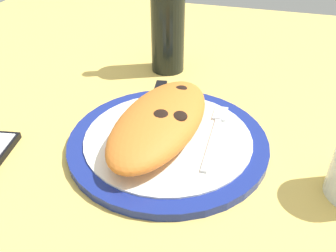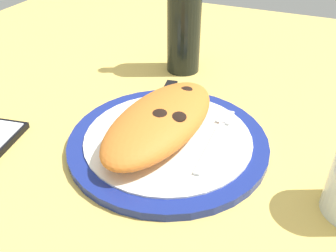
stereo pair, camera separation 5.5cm
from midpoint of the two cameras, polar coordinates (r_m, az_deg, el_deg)
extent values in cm
cube|color=#DBB756|center=(58.29, -2.72, -4.24)|extent=(150.00, 150.00, 3.00)
cylinder|color=navy|center=(56.96, -2.78, -2.55)|extent=(30.98, 30.98, 1.33)
cylinder|color=white|center=(56.47, -2.80, -1.89)|extent=(25.93, 25.93, 0.30)
ellipsoid|color=orange|center=(55.58, -4.01, 0.87)|extent=(26.60, 14.50, 5.22)
ellipsoid|color=black|center=(52.82, -1.47, 1.42)|extent=(3.92, 3.88, 1.02)
ellipsoid|color=black|center=(54.34, -2.53, 2.78)|extent=(1.63, 1.48, 0.56)
ellipsoid|color=black|center=(59.84, -0.77, 5.70)|extent=(3.09, 2.96, 0.84)
ellipsoid|color=black|center=(52.69, -4.25, 1.61)|extent=(3.45, 3.15, 1.09)
cube|color=silver|center=(54.67, 3.95, -2.89)|extent=(13.34, 1.15, 0.40)
cube|color=silver|center=(61.67, 5.64, 1.86)|extent=(4.04, 2.28, 0.40)
cube|color=silver|center=(56.31, -6.16, -1.75)|extent=(12.49, 3.54, 0.40)
cube|color=black|center=(65.45, -4.02, 4.46)|extent=(10.76, 3.65, 1.20)
cylinder|color=black|center=(76.80, -2.17, 15.29)|extent=(6.91, 6.91, 19.19)
camera|label=1|loc=(0.03, -92.86, -1.98)|focal=39.04mm
camera|label=2|loc=(0.03, 87.14, 1.98)|focal=39.04mm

